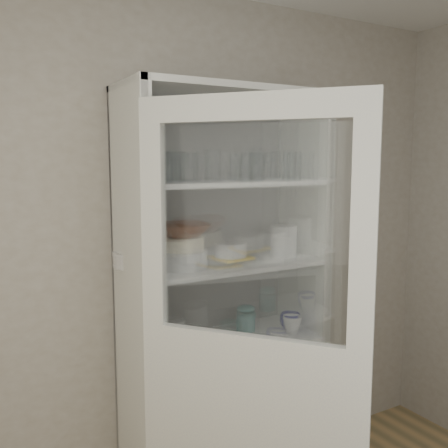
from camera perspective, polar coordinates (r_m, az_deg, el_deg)
wall_back at (r=2.58m, az=-6.36°, el=-3.01°), size 3.60×0.02×2.60m
pantry_cabinet at (r=2.61m, az=-0.69°, el=-10.98°), size 1.00×0.45×2.10m
cupboard_door at (r=2.03m, az=2.93°, el=-18.61°), size 0.60×0.72×2.00m
tumbler_0 at (r=2.14m, az=-8.04°, el=6.48°), size 0.08×0.08×0.14m
tumbler_1 at (r=2.16m, az=-5.75°, el=6.44°), size 0.07×0.07×0.13m
tumbler_2 at (r=2.22m, az=-3.76°, el=6.43°), size 0.09×0.09×0.13m
tumbler_3 at (r=2.32m, az=2.50°, el=6.51°), size 0.08×0.08×0.13m
tumbler_4 at (r=2.35m, az=3.86°, el=6.57°), size 0.09×0.09×0.14m
tumbler_5 at (r=2.50m, az=8.05°, el=6.61°), size 0.09×0.09×0.14m
tumbler_6 at (r=2.51m, az=7.48°, el=6.57°), size 0.08×0.08×0.14m
tumbler_7 at (r=2.28m, az=-8.45°, el=6.72°), size 0.09×0.09×0.16m
tumbler_8 at (r=2.27m, az=-9.15°, el=6.52°), size 0.08×0.08×0.14m
tumbler_9 at (r=2.29m, az=-5.35°, el=6.51°), size 0.09×0.09×0.14m
tumbler_10 at (r=2.47m, az=1.37°, el=6.53°), size 0.08×0.08×0.13m
tumbler_11 at (r=2.48m, az=3.66°, el=6.82°), size 0.10×0.10×0.16m
goblet_0 at (r=2.41m, az=-6.74°, el=6.76°), size 0.07×0.07×0.16m
goblet_1 at (r=2.43m, az=-4.86°, el=6.80°), size 0.07×0.07×0.16m
goblet_2 at (r=2.66m, az=4.03°, el=6.84°), size 0.07×0.07×0.16m
goblet_3 at (r=2.65m, az=5.21°, el=6.82°), size 0.07×0.07×0.16m
plate_stack_front at (r=2.34m, az=-4.78°, el=-3.98°), size 0.24×0.24×0.08m
plate_stack_back at (r=2.40m, az=-9.91°, el=-3.93°), size 0.23×0.23×0.07m
cream_bowl at (r=2.32m, az=-4.80°, el=-2.19°), size 0.22×0.22×0.06m
terracotta_bowl at (r=2.31m, az=-4.81°, el=-0.66°), size 0.28×0.28×0.06m
glass_platter at (r=2.45m, az=0.77°, el=-4.21°), size 0.38×0.38×0.02m
yellow_trivet at (r=2.45m, az=0.77°, el=-3.87°), size 0.19×0.19×0.01m
white_ramekin at (r=2.44m, az=0.77°, el=-2.94°), size 0.17×0.17×0.07m
grey_bowl_stack at (r=2.63m, az=6.82°, el=-1.91°), size 0.14×0.14×0.16m
mug_blue at (r=2.73m, az=7.60°, el=-10.97°), size 0.14×0.14×0.09m
mug_teal at (r=2.68m, az=2.56°, el=-11.22°), size 0.14×0.14×0.10m
mug_white at (r=2.68m, az=7.78°, el=-11.31°), size 0.10×0.10×0.09m
teal_jar at (r=2.69m, az=2.51°, el=-10.86°), size 0.10×0.10×0.12m
measuring_cups at (r=2.39m, az=-6.36°, el=-14.36°), size 0.10×0.10×0.04m
white_canister at (r=2.47m, az=-5.77°, el=-12.34°), size 0.14×0.14×0.14m
cream_dish at (r=2.64m, az=-5.26°, el=-21.39°), size 0.24×0.24×0.07m
tin_box at (r=2.80m, az=2.34°, el=-19.68°), size 0.20×0.16×0.05m
tumbler_12 at (r=2.31m, az=-1.28°, el=6.74°), size 0.08×0.08×0.15m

